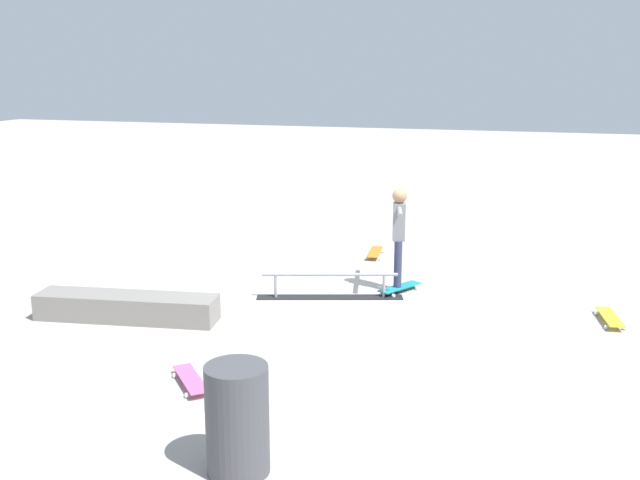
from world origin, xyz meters
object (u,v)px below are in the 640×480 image
skate_ledge (127,307)px  loose_skateboard_orange (375,252)px  grind_rail (330,287)px  skateboard_main (400,287)px  loose_skateboard_yellow (610,317)px  skater_main (399,232)px  trash_bin (237,420)px  loose_skateboard_pink (191,379)px

skate_ledge → loose_skateboard_orange: (-2.48, -4.28, -0.10)m
grind_rail → skateboard_main: (-0.95, -0.58, -0.09)m
grind_rail → loose_skateboard_orange: grind_rail is taller
grind_rail → skateboard_main: size_ratio=2.71×
grind_rail → loose_skateboard_yellow: (-3.90, -0.07, -0.09)m
loose_skateboard_yellow → skater_main: bearing=-109.7°
loose_skateboard_orange → grind_rail: bearing=-7.7°
trash_bin → loose_skateboard_yellow: bearing=-124.5°
skate_ledge → loose_skateboard_pink: bearing=137.3°
loose_skateboard_yellow → trash_bin: size_ratio=0.86×
grind_rail → loose_skateboard_pink: grind_rail is taller
skater_main → loose_skateboard_yellow: 3.17m
grind_rail → skate_ledge: (2.37, 1.71, 0.01)m
skater_main → loose_skateboard_yellow: (-3.01, 0.56, -0.85)m
skate_ledge → loose_skateboard_orange: skate_ledge is taller
loose_skateboard_orange → trash_bin: trash_bin is taller
grind_rail → loose_skateboard_pink: 3.41m
loose_skateboard_pink → skateboard_main: bearing=117.5°
grind_rail → skate_ledge: size_ratio=0.87×
skater_main → loose_skateboard_orange: bearing=-169.8°
loose_skateboard_orange → loose_skateboard_pink: size_ratio=1.11×
grind_rail → skate_ledge: grind_rail is taller
grind_rail → trash_bin: trash_bin is taller
skateboard_main → skate_ledge: bearing=-25.2°
loose_skateboard_yellow → skateboard_main: bearing=-108.9°
skate_ledge → loose_skateboard_orange: 4.95m
skate_ledge → skater_main: bearing=-144.4°
grind_rail → skater_main: skater_main is taller
skater_main → loose_skateboard_yellow: size_ratio=1.93×
grind_rail → trash_bin: 4.82m
grind_rail → skater_main: bearing=-161.9°
loose_skateboard_pink → trash_bin: 1.88m
grind_rail → loose_skateboard_pink: bearing=63.0°
loose_skateboard_pink → loose_skateboard_yellow: bearing=86.2°
loose_skateboard_pink → loose_skateboard_yellow: same height
skate_ledge → trash_bin: bearing=133.9°
skateboard_main → loose_skateboard_yellow: same height
skate_ledge → loose_skateboard_orange: size_ratio=3.04×
grind_rail → skater_main: 1.33m
skater_main → skateboard_main: skater_main is taller
loose_skateboard_yellow → trash_bin: trash_bin is taller
grind_rail → loose_skateboard_pink: size_ratio=2.93×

